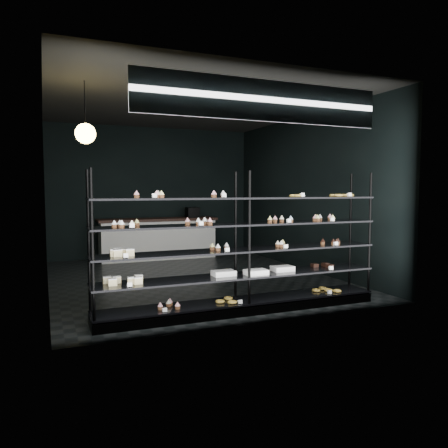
# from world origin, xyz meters

# --- Properties ---
(room) EXTENTS (5.01, 6.01, 3.20)m
(room) POSITION_xyz_m (0.00, 0.00, 1.60)
(room) COLOR black
(room) RESTS_ON ground
(display_shelf) EXTENTS (4.00, 0.50, 1.91)m
(display_shelf) POSITION_xyz_m (-0.09, -2.45, 0.63)
(display_shelf) COLOR black
(display_shelf) RESTS_ON room
(signage) EXTENTS (3.30, 0.05, 0.50)m
(signage) POSITION_xyz_m (0.00, -2.93, 2.75)
(signage) COLOR #0C1940
(signage) RESTS_ON room
(pendant_lamp) EXTENTS (0.28, 0.28, 0.87)m
(pendant_lamp) POSITION_xyz_m (-1.96, -1.29, 2.45)
(pendant_lamp) COLOR black
(pendant_lamp) RESTS_ON room
(service_counter) EXTENTS (2.84, 0.65, 1.23)m
(service_counter) POSITION_xyz_m (0.01, 2.50, 0.50)
(service_counter) COLOR silver
(service_counter) RESTS_ON room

